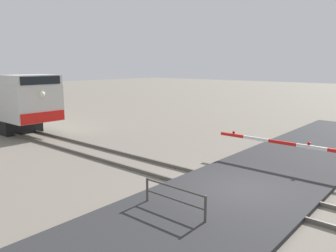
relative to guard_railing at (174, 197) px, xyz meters
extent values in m
plane|color=gray|center=(2.93, -0.67, -0.61)|extent=(160.00, 160.00, 0.00)
cube|color=#59544C|center=(2.22, -0.67, -0.54)|extent=(0.08, 80.00, 0.15)
cube|color=#59544C|center=(3.65, -0.67, -0.54)|extent=(0.08, 80.00, 0.15)
cube|color=#2D2D30|center=(2.93, -0.67, -0.54)|extent=(36.00, 5.10, 0.15)
cube|color=black|center=(2.93, 16.96, -0.09)|extent=(2.56, 3.20, 1.05)
cube|color=silver|center=(2.93, 14.23, 3.04)|extent=(2.95, 2.61, 0.62)
cube|color=black|center=(2.93, 12.90, 3.04)|extent=(2.56, 0.06, 0.50)
cube|color=red|center=(2.93, 12.89, 0.79)|extent=(2.86, 0.08, 0.64)
sphere|color=#F2EACC|center=(2.93, 12.88, 2.22)|extent=(0.36, 0.36, 0.36)
cube|color=white|center=(6.88, -1.86, 0.54)|extent=(0.10, 1.26, 0.14)
cube|color=red|center=(6.88, -0.59, 0.54)|extent=(0.10, 1.26, 0.14)
cube|color=white|center=(6.88, 0.67, 0.54)|extent=(0.10, 1.26, 0.14)
cube|color=red|center=(6.88, 1.93, 0.54)|extent=(0.10, 1.26, 0.14)
sphere|color=red|center=(6.88, -1.74, 0.68)|extent=(0.14, 0.14, 0.14)
sphere|color=red|center=(6.88, 1.86, 0.68)|extent=(0.14, 0.14, 0.14)
cylinder|color=#4C4742|center=(0.00, -1.15, -0.14)|extent=(0.08, 0.08, 0.95)
cylinder|color=#4C4742|center=(0.00, 1.15, -0.14)|extent=(0.08, 0.08, 0.95)
cylinder|color=#4C4742|center=(0.00, 0.00, 0.30)|extent=(0.06, 2.30, 0.06)
cylinder|color=#4C4742|center=(0.00, 0.00, -0.09)|extent=(0.06, 2.30, 0.06)
camera|label=1|loc=(-7.37, -6.05, 3.96)|focal=35.31mm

